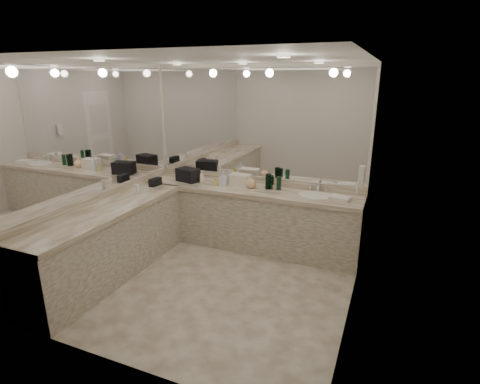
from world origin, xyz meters
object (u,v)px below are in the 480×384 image
at_px(cream_cosmetic_case, 240,179).
at_px(soap_bottle_c, 251,182).
at_px(hand_towel, 340,198).
at_px(black_toiletry_bag, 188,175).
at_px(soap_bottle_b, 223,179).
at_px(sink, 315,196).
at_px(wall_phone, 361,176).
at_px(soap_bottle_a, 202,177).

height_order(cream_cosmetic_case, soap_bottle_c, soap_bottle_c).
bearing_deg(cream_cosmetic_case, hand_towel, -3.81).
height_order(black_toiletry_bag, soap_bottle_b, soap_bottle_b).
bearing_deg(hand_towel, sink, 172.73).
relative_size(wall_phone, soap_bottle_a, 1.31).
bearing_deg(black_toiletry_bag, soap_bottle_b, -1.68).
relative_size(black_toiletry_bag, soap_bottle_a, 1.86).
distance_m(hand_towel, soap_bottle_c, 1.26).
bearing_deg(hand_towel, wall_phone, -59.64).
xyz_separation_m(wall_phone, cream_cosmetic_case, (-1.73, 0.60, -0.37)).
height_order(wall_phone, soap_bottle_c, wall_phone).
xyz_separation_m(black_toiletry_bag, soap_bottle_a, (0.23, 0.01, -0.01)).
bearing_deg(wall_phone, hand_towel, 120.36).
bearing_deg(soap_bottle_b, wall_phone, -13.29).
relative_size(cream_cosmetic_case, soap_bottle_b, 1.35).
height_order(soap_bottle_a, soap_bottle_b, soap_bottle_b).
relative_size(soap_bottle_a, soap_bottle_c, 0.97).
bearing_deg(black_toiletry_bag, soap_bottle_c, 1.70).
distance_m(wall_phone, soap_bottle_c, 1.65).
distance_m(wall_phone, black_toiletry_bag, 2.61).
distance_m(soap_bottle_a, soap_bottle_c, 0.79).
distance_m(sink, soap_bottle_c, 0.93).
xyz_separation_m(cream_cosmetic_case, soap_bottle_b, (-0.21, -0.14, 0.02)).
distance_m(black_toiletry_bag, soap_bottle_a, 0.23).
bearing_deg(soap_bottle_c, sink, -0.38).
height_order(cream_cosmetic_case, soap_bottle_b, soap_bottle_b).
height_order(wall_phone, hand_towel, wall_phone).
relative_size(sink, soap_bottle_a, 2.41).
bearing_deg(cream_cosmetic_case, sink, -3.28).
relative_size(sink, soap_bottle_c, 2.34).
height_order(hand_towel, soap_bottle_b, soap_bottle_b).
relative_size(sink, cream_cosmetic_case, 1.51).
distance_m(cream_cosmetic_case, hand_towel, 1.47).
xyz_separation_m(hand_towel, soap_bottle_c, (-1.26, 0.05, 0.07)).
relative_size(wall_phone, black_toiletry_bag, 0.71).
bearing_deg(hand_towel, cream_cosmetic_case, 174.51).
height_order(soap_bottle_b, soap_bottle_c, soap_bottle_b).
bearing_deg(soap_bottle_b, cream_cosmetic_case, 33.66).
bearing_deg(sink, soap_bottle_b, -178.23).
height_order(wall_phone, soap_bottle_a, wall_phone).
distance_m(hand_towel, soap_bottle_b, 1.68).
distance_m(soap_bottle_a, soap_bottle_b, 0.37).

